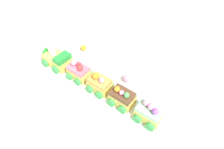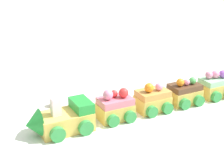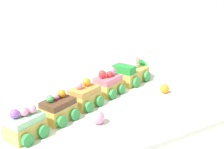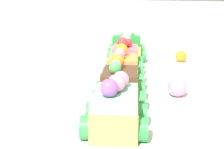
% 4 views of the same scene
% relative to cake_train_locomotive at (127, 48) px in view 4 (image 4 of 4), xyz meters
% --- Properties ---
extents(ground_plane, '(10.00, 10.00, 0.00)m').
position_rel_cake_train_locomotive_xyz_m(ground_plane, '(-0.15, -0.09, -0.04)').
color(ground_plane, beige).
extents(display_board, '(0.69, 0.41, 0.01)m').
position_rel_cake_train_locomotive_xyz_m(display_board, '(-0.15, -0.09, -0.03)').
color(display_board, silver).
rests_on(display_board, ground_plane).
extents(cake_train_locomotive, '(0.14, 0.11, 0.07)m').
position_rel_cake_train_locomotive_xyz_m(cake_train_locomotive, '(0.00, 0.00, 0.00)').
color(cake_train_locomotive, '#E0BC56').
rests_on(cake_train_locomotive, display_board).
extents(cake_car_strawberry, '(0.08, 0.09, 0.07)m').
position_rel_cake_train_locomotive_xyz_m(cake_car_strawberry, '(-0.11, -0.05, 0.00)').
color(cake_car_strawberry, '#E0BC56').
rests_on(cake_car_strawberry, display_board).
extents(cake_car_caramel, '(0.08, 0.09, 0.06)m').
position_rel_cake_train_locomotive_xyz_m(cake_car_caramel, '(-0.19, -0.08, -0.00)').
color(cake_car_caramel, '#E0BC56').
rests_on(cake_car_caramel, display_board).
extents(cake_car_chocolate, '(0.08, 0.09, 0.06)m').
position_rel_cake_train_locomotive_xyz_m(cake_car_chocolate, '(-0.27, -0.11, -0.00)').
color(cake_car_chocolate, '#E0BC56').
rests_on(cake_car_chocolate, display_board).
extents(cake_car_mint, '(0.08, 0.09, 0.06)m').
position_rel_cake_train_locomotive_xyz_m(cake_car_mint, '(-0.35, -0.15, 0.00)').
color(cake_car_mint, '#E0BC56').
rests_on(cake_car_mint, display_board).
extents(gumball_orange, '(0.02, 0.02, 0.02)m').
position_rel_cake_train_locomotive_xyz_m(gumball_orange, '(0.02, -0.12, -0.01)').
color(gumball_orange, orange).
rests_on(gumball_orange, display_board).
extents(gumball_pink, '(0.03, 0.03, 0.03)m').
position_rel_cake_train_locomotive_xyz_m(gumball_pink, '(-0.20, -0.17, -0.01)').
color(gumball_pink, pink).
rests_on(gumball_pink, display_board).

